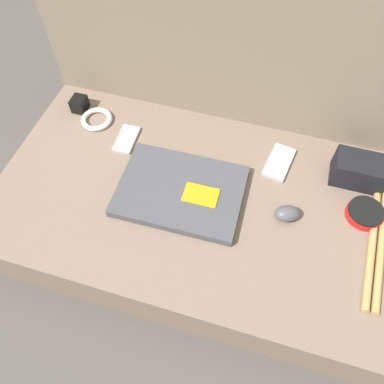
{
  "coord_description": "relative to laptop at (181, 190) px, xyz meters",
  "views": [
    {
      "loc": [
        0.15,
        -0.52,
        0.99
      ],
      "look_at": [
        0.0,
        0.0,
        0.17
      ],
      "focal_mm": 35.0,
      "sensor_mm": 36.0,
      "label": 1
    }
  ],
  "objects": [
    {
      "name": "ground_plane",
      "position": [
        0.03,
        -0.0,
        -0.17
      ],
      "size": [
        8.0,
        8.0,
        0.0
      ],
      "primitive_type": "plane",
      "color": "#4C4742"
    },
    {
      "name": "couch_seat",
      "position": [
        0.03,
        -0.0,
        -0.09
      ],
      "size": [
        1.06,
        0.61,
        0.15
      ],
      "color": "#7A6656",
      "rests_on": "ground_plane"
    },
    {
      "name": "couch_backrest",
      "position": [
        0.03,
        0.4,
        0.12
      ],
      "size": [
        1.06,
        0.2,
        0.58
      ],
      "color": "#7F705B",
      "rests_on": "ground_plane"
    },
    {
      "name": "laptop",
      "position": [
        0.0,
        0.0,
        0.0
      ],
      "size": [
        0.33,
        0.24,
        0.03
      ],
      "rotation": [
        0.0,
        0.0,
        0.02
      ],
      "color": "#47474C",
      "rests_on": "couch_seat"
    },
    {
      "name": "computer_mouse",
      "position": [
        0.28,
        0.0,
        0.01
      ],
      "size": [
        0.08,
        0.07,
        0.04
      ],
      "rotation": [
        0.0,
        0.0,
        0.36
      ],
      "color": "#4C4C51",
      "rests_on": "couch_seat"
    },
    {
      "name": "speaker_puck",
      "position": [
        0.47,
        0.06,
        0.0
      ],
      "size": [
        0.09,
        0.09,
        0.03
      ],
      "color": "red",
      "rests_on": "couch_seat"
    },
    {
      "name": "phone_silver",
      "position": [
        0.23,
        0.17,
        -0.01
      ],
      "size": [
        0.08,
        0.13,
        0.01
      ],
      "rotation": [
        0.0,
        0.0,
        -0.16
      ],
      "color": "#B7B7BC",
      "rests_on": "couch_seat"
    },
    {
      "name": "phone_black",
      "position": [
        -0.21,
        0.13,
        -0.01
      ],
      "size": [
        0.06,
        0.11,
        0.01
      ],
      "rotation": [
        0.0,
        0.0,
        0.05
      ],
      "color": "#B7B7BC",
      "rests_on": "couch_seat"
    },
    {
      "name": "camera_pouch",
      "position": [
        0.44,
        0.18,
        0.03
      ],
      "size": [
        0.13,
        0.08,
        0.08
      ],
      "color": "black",
      "rests_on": "couch_seat"
    },
    {
      "name": "charger_brick",
      "position": [
        -0.4,
        0.21,
        0.01
      ],
      "size": [
        0.04,
        0.05,
        0.04
      ],
      "color": "black",
      "rests_on": "couch_seat"
    },
    {
      "name": "cable_coil",
      "position": [
        -0.33,
        0.18,
        -0.0
      ],
      "size": [
        0.09,
        0.09,
        0.02
      ],
      "color": "white",
      "rests_on": "couch_seat"
    },
    {
      "name": "drumstick_pair",
      "position": [
        0.5,
        -0.01,
        -0.0
      ],
      "size": [
        0.06,
        0.37,
        0.02
      ],
      "rotation": [
        0.0,
        0.0,
        -0.06
      ],
      "color": "tan",
      "rests_on": "couch_seat"
    }
  ]
}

